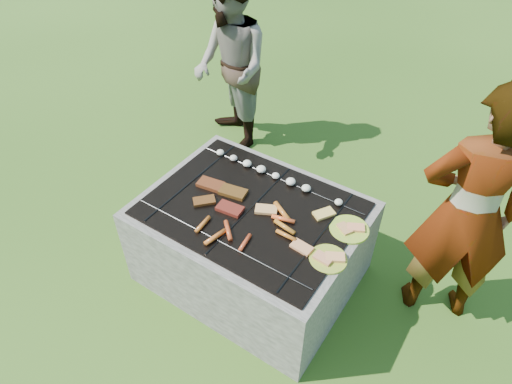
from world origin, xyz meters
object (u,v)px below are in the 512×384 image
plate_near (328,259)px  bystander (231,68)px  fire_pit (252,245)px  cook (468,214)px  plate_far (349,229)px

plate_near → bystander: bearing=141.0°
fire_pit → cook: size_ratio=0.82×
fire_pit → bystander: 1.61m
plate_far → plate_near: (0.00, -0.26, 0.00)m
plate_near → bystander: size_ratio=0.14×
plate_near → cook: (0.53, 0.54, 0.18)m
plate_far → plate_near: bearing=-90.0°
plate_far → cook: bearing=27.7°
cook → bystander: (-2.10, 0.73, -0.04)m
fire_pit → plate_near: (0.56, -0.10, 0.33)m
fire_pit → plate_far: (0.56, 0.17, 0.33)m
fire_pit → bystander: bystander is taller
fire_pit → plate_near: plate_near is taller
cook → bystander: cook is taller
plate_far → bystander: bearing=147.3°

